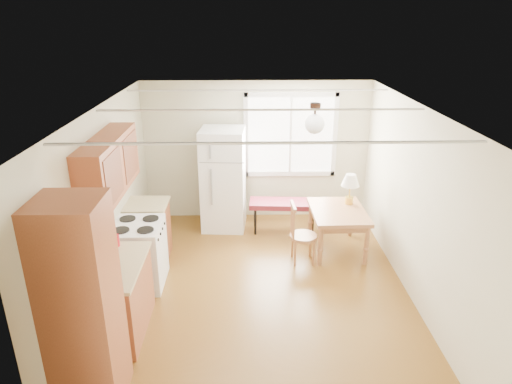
{
  "coord_description": "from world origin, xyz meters",
  "views": [
    {
      "loc": [
        -0.18,
        -5.39,
        3.54
      ],
      "look_at": [
        -0.05,
        0.74,
        1.15
      ],
      "focal_mm": 32.0,
      "sensor_mm": 36.0,
      "label": 1
    }
  ],
  "objects_px": {
    "refrigerator": "(223,179)",
    "chair": "(298,230)",
    "dining_table": "(338,216)",
    "bench": "(284,205)"
  },
  "relations": [
    {
      "from": "refrigerator",
      "to": "chair",
      "type": "relative_size",
      "value": 1.89
    },
    {
      "from": "refrigerator",
      "to": "chair",
      "type": "height_order",
      "value": "refrigerator"
    },
    {
      "from": "dining_table",
      "to": "bench",
      "type": "bearing_deg",
      "value": 135.96
    },
    {
      "from": "refrigerator",
      "to": "dining_table",
      "type": "height_order",
      "value": "refrigerator"
    },
    {
      "from": "refrigerator",
      "to": "dining_table",
      "type": "xyz_separation_m",
      "value": [
        1.83,
        -0.93,
        -0.29
      ]
    },
    {
      "from": "dining_table",
      "to": "refrigerator",
      "type": "bearing_deg",
      "value": 152.01
    },
    {
      "from": "bench",
      "to": "chair",
      "type": "bearing_deg",
      "value": -79.85
    },
    {
      "from": "refrigerator",
      "to": "dining_table",
      "type": "distance_m",
      "value": 2.07
    },
    {
      "from": "dining_table",
      "to": "chair",
      "type": "height_order",
      "value": "chair"
    },
    {
      "from": "refrigerator",
      "to": "dining_table",
      "type": "relative_size",
      "value": 1.57
    }
  ]
}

